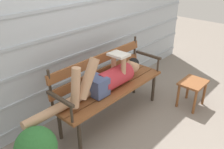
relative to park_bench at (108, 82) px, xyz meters
name	(u,v)px	position (x,y,z in m)	size (l,w,h in m)	color
ground_plane	(115,119)	(0.00, -0.12, -0.51)	(12.00, 12.00, 0.00)	gray
house_siding	(78,17)	(0.00, 0.50, 0.76)	(5.22, 0.08, 2.54)	#B2BCC6
park_bench	(108,82)	(0.00, 0.00, 0.00)	(1.62, 0.46, 0.91)	brown
reclining_person	(106,79)	(-0.11, -0.07, 0.11)	(1.69, 0.26, 0.55)	#B72D38
footstool	(193,87)	(0.97, -0.72, -0.20)	(0.39, 0.31, 0.39)	brown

